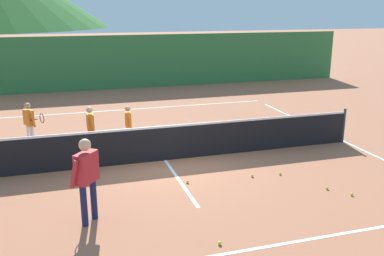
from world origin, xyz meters
TOP-DOWN VIEW (x-y plane):
  - ground_plane at (0.00, 0.00)m, footprint 120.00×120.00m
  - line_baseline_near at (0.00, -4.75)m, footprint 11.39×0.08m
  - line_baseline_far at (0.00, 6.23)m, footprint 11.39×0.08m
  - line_sideline_east at (5.70, 0.00)m, footprint 0.08×10.98m
  - line_service_center at (0.00, 0.00)m, footprint 0.08×5.95m
  - tennis_net at (0.00, 0.00)m, footprint 11.27×0.08m
  - instructor at (-2.19, -2.92)m, footprint 0.59×0.82m
  - student_0 at (-3.52, 2.33)m, footprint 0.61×0.55m
  - student_1 at (-1.84, 1.30)m, footprint 0.23×0.52m
  - student_2 at (-0.73, 1.59)m, footprint 0.24×0.48m
  - tennis_ball_0 at (3.41, -3.40)m, footprint 0.07×0.07m
  - tennis_ball_3 at (-0.08, -4.45)m, footprint 0.07×0.07m
  - tennis_ball_4 at (1.77, -1.77)m, footprint 0.07×0.07m
  - tennis_ball_5 at (2.49, -1.85)m, footprint 0.07×0.07m
  - tennis_ball_6 at (3.08, -2.95)m, footprint 0.07×0.07m
  - tennis_ball_7 at (0.14, -1.67)m, footprint 0.07×0.07m
  - windscreen_fence at (0.00, 10.91)m, footprint 25.06×0.08m

SIDE VIEW (x-z plane):
  - ground_plane at x=0.00m, z-range 0.00..0.00m
  - line_baseline_near at x=0.00m, z-range 0.00..0.01m
  - line_baseline_far at x=0.00m, z-range 0.00..0.01m
  - line_sideline_east at x=5.70m, z-range 0.00..0.01m
  - line_service_center at x=0.00m, z-range 0.00..0.01m
  - tennis_ball_0 at x=3.41m, z-range 0.00..0.07m
  - tennis_ball_3 at x=-0.08m, z-range 0.00..0.07m
  - tennis_ball_4 at x=1.77m, z-range 0.00..0.07m
  - tennis_ball_5 at x=2.49m, z-range 0.00..0.07m
  - tennis_ball_6 at x=3.08m, z-range 0.00..0.07m
  - tennis_ball_7 at x=0.14m, z-range 0.00..0.07m
  - tennis_net at x=0.00m, z-range -0.03..1.02m
  - student_2 at x=-0.73m, z-range 0.12..1.33m
  - student_1 at x=-1.84m, z-range 0.13..1.46m
  - student_0 at x=-3.52m, z-range 0.13..1.47m
  - instructor at x=-2.19m, z-range 0.17..1.85m
  - windscreen_fence at x=0.00m, z-range 0.00..2.67m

